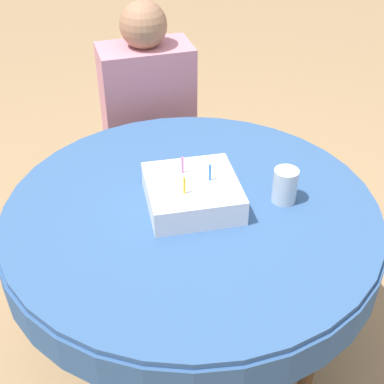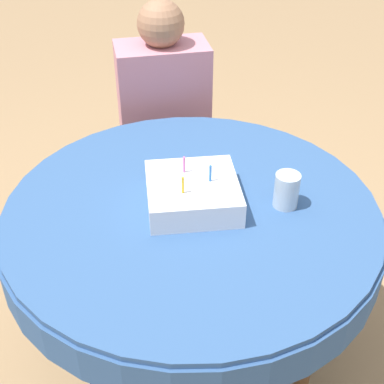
{
  "view_description": "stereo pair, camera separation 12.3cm",
  "coord_description": "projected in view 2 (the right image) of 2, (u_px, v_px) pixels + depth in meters",
  "views": [
    {
      "loc": [
        -0.28,
        -1.37,
        1.78
      ],
      "look_at": [
        0.0,
        0.0,
        0.76
      ],
      "focal_mm": 50.0,
      "sensor_mm": 36.0,
      "label": 1
    },
    {
      "loc": [
        -0.16,
        -1.39,
        1.78
      ],
      "look_at": [
        0.0,
        0.0,
        0.76
      ],
      "focal_mm": 50.0,
      "sensor_mm": 36.0,
      "label": 2
    }
  ],
  "objects": [
    {
      "name": "dining_table",
      "position": [
        191.0,
        225.0,
        1.81
      ],
      "size": [
        1.26,
        1.26,
        0.7
      ],
      "color": "#335689",
      "rests_on": "ground_plane"
    },
    {
      "name": "chair",
      "position": [
        163.0,
        132.0,
        2.65
      ],
      "size": [
        0.44,
        0.44,
        0.87
      ],
      "rotation": [
        0.0,
        0.0,
        0.08
      ],
      "color": "brown",
      "rests_on": "ground_plane"
    },
    {
      "name": "person",
      "position": [
        164.0,
        101.0,
        2.45
      ],
      "size": [
        0.43,
        0.35,
        1.13
      ],
      "rotation": [
        0.0,
        0.0,
        0.08
      ],
      "color": "#9E7051",
      "rests_on": "ground_plane"
    },
    {
      "name": "drinking_glass",
      "position": [
        287.0,
        190.0,
        1.73
      ],
      "size": [
        0.08,
        0.08,
        0.12
      ],
      "color": "silver",
      "rests_on": "dining_table"
    },
    {
      "name": "ground_plane",
      "position": [
        191.0,
        342.0,
        2.18
      ],
      "size": [
        12.0,
        12.0,
        0.0
      ],
      "primitive_type": "plane",
      "color": "#A37F56"
    },
    {
      "name": "birthday_cake",
      "position": [
        193.0,
        193.0,
        1.75
      ],
      "size": [
        0.3,
        0.3,
        0.15
      ],
      "color": "white",
      "rests_on": "dining_table"
    }
  ]
}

